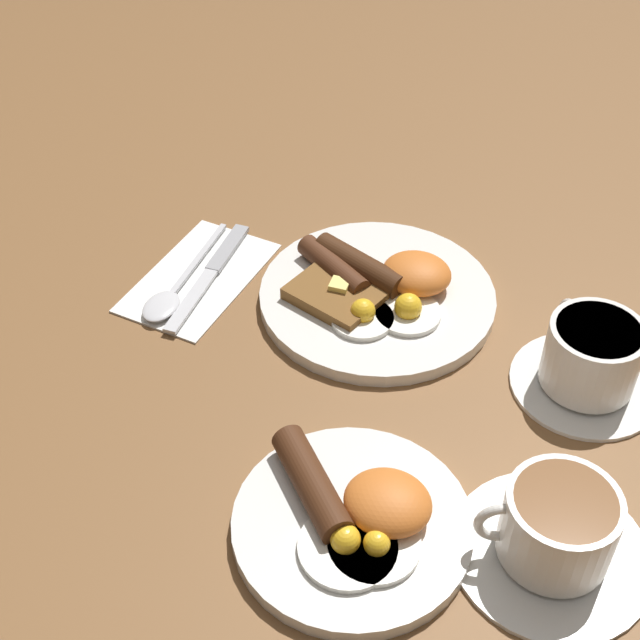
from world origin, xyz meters
The scene contains 8 objects.
ground_plane centered at (0.00, 0.00, 0.00)m, with size 3.00×3.00×0.00m, color brown.
breakfast_plate_near centered at (0.00, 0.00, 0.01)m, with size 0.26×0.26×0.05m.
breakfast_plate_far centered at (-0.08, 0.29, 0.02)m, with size 0.20×0.20×0.05m.
teacup_near centered at (-0.23, 0.04, 0.03)m, with size 0.15×0.15×0.08m.
teacup_far centered at (-0.24, 0.25, 0.03)m, with size 0.17×0.17×0.07m.
napkin centered at (0.20, 0.03, 0.00)m, with size 0.11×0.19×0.01m, color white.
knife centered at (0.19, 0.02, 0.01)m, with size 0.02×0.19×0.01m.
spoon centered at (0.21, 0.08, 0.01)m, with size 0.04×0.19×0.01m.
Camera 1 is at (-0.21, 0.70, 0.64)m, focal length 50.00 mm.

